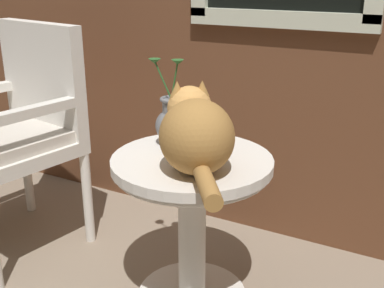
{
  "coord_description": "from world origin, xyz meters",
  "views": [
    {
      "loc": [
        0.94,
        -1.22,
        1.19
      ],
      "look_at": [
        0.21,
        0.12,
        0.63
      ],
      "focal_mm": 44.96,
      "sensor_mm": 36.0,
      "label": 1
    }
  ],
  "objects_px": {
    "wicker_chair": "(17,125)",
    "pewter_vase_with_ivy": "(172,121)",
    "cat": "(196,132)",
    "wicker_side_table": "(192,204)"
  },
  "relations": [
    {
      "from": "wicker_chair",
      "to": "pewter_vase_with_ivy",
      "type": "distance_m",
      "value": 0.77
    },
    {
      "from": "wicker_chair",
      "to": "pewter_vase_with_ivy",
      "type": "bearing_deg",
      "value": 3.46
    },
    {
      "from": "cat",
      "to": "pewter_vase_with_ivy",
      "type": "relative_size",
      "value": 1.57
    },
    {
      "from": "wicker_chair",
      "to": "pewter_vase_with_ivy",
      "type": "height_order",
      "value": "wicker_chair"
    },
    {
      "from": "wicker_side_table",
      "to": "wicker_chair",
      "type": "xyz_separation_m",
      "value": [
        -0.89,
        0.04,
        0.15
      ]
    },
    {
      "from": "wicker_side_table",
      "to": "cat",
      "type": "distance_m",
      "value": 0.31
    },
    {
      "from": "wicker_chair",
      "to": "pewter_vase_with_ivy",
      "type": "xyz_separation_m",
      "value": [
        0.76,
        0.05,
        0.12
      ]
    },
    {
      "from": "wicker_side_table",
      "to": "pewter_vase_with_ivy",
      "type": "distance_m",
      "value": 0.31
    },
    {
      "from": "wicker_side_table",
      "to": "wicker_chair",
      "type": "bearing_deg",
      "value": 177.53
    },
    {
      "from": "wicker_side_table",
      "to": "pewter_vase_with_ivy",
      "type": "xyz_separation_m",
      "value": [
        -0.13,
        0.08,
        0.27
      ]
    }
  ]
}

